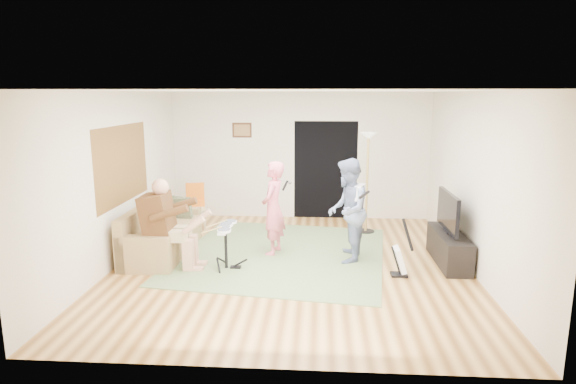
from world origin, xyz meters
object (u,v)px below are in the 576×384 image
at_px(torchiere_lamp, 368,165).
at_px(tv_cabinet, 449,248).
at_px(television, 448,211).
at_px(guitar_spare, 400,260).
at_px(singer, 273,208).
at_px(guitarist, 347,211).
at_px(sofa, 158,238).
at_px(dining_chair, 197,213).
at_px(drum_kit, 226,249).

height_order(torchiere_lamp, tv_cabinet, torchiere_lamp).
bearing_deg(television, guitar_spare, -142.78).
height_order(singer, guitarist, guitarist).
xyz_separation_m(sofa, torchiere_lamp, (3.63, 1.52, 1.06)).
distance_m(guitar_spare, dining_chair, 4.37).
distance_m(drum_kit, torchiere_lamp, 3.35).
height_order(sofa, tv_cabinet, sofa).
bearing_deg(tv_cabinet, sofa, 178.14).
xyz_separation_m(singer, guitar_spare, (1.98, -0.89, -0.54)).
height_order(sofa, drum_kit, sofa).
xyz_separation_m(drum_kit, television, (3.45, 0.49, 0.54)).
height_order(sofa, dining_chair, dining_chair).
bearing_deg(drum_kit, guitarist, 15.25).
relative_size(sofa, tv_cabinet, 1.45).
distance_m(guitar_spare, torchiere_lamp, 2.55).
height_order(guitar_spare, tv_cabinet, guitar_spare).
height_order(drum_kit, torchiere_lamp, torchiere_lamp).
bearing_deg(dining_chair, sofa, -115.20).
relative_size(drum_kit, television, 0.65).
bearing_deg(dining_chair, guitarist, -47.01).
height_order(sofa, television, television).
relative_size(singer, television, 1.43).
bearing_deg(guitarist, torchiere_lamp, 171.38).
bearing_deg(drum_kit, dining_chair, 114.81).
bearing_deg(drum_kit, tv_cabinet, 8.03).
relative_size(singer, tv_cabinet, 1.13).
xyz_separation_m(drum_kit, singer, (0.66, 0.77, 0.48)).
bearing_deg(tv_cabinet, guitar_spare, -144.42).
bearing_deg(torchiere_lamp, singer, -140.11).
bearing_deg(dining_chair, tv_cabinet, -37.32).
bearing_deg(dining_chair, torchiere_lamp, -17.51).
xyz_separation_m(guitarist, torchiere_lamp, (0.46, 1.66, 0.50)).
bearing_deg(sofa, drum_kit, -26.74).
distance_m(singer, torchiere_lamp, 2.25).
bearing_deg(tv_cabinet, guitarist, 179.41).
relative_size(drum_kit, tv_cabinet, 0.51).
height_order(sofa, torchiere_lamp, torchiere_lamp).
height_order(sofa, guitarist, guitarist).
relative_size(guitarist, tv_cabinet, 1.19).
bearing_deg(singer, sofa, -74.79).
xyz_separation_m(guitarist, dining_chair, (-2.91, 1.74, -0.51)).
distance_m(sofa, guitarist, 3.22).
xyz_separation_m(sofa, television, (4.74, -0.16, 0.58)).
height_order(guitar_spare, dining_chair, dining_chair).
bearing_deg(singer, drum_kit, -28.90).
xyz_separation_m(dining_chair, tv_cabinet, (4.54, -1.75, -0.07)).
distance_m(guitarist, dining_chair, 3.43).
bearing_deg(torchiere_lamp, tv_cabinet, -55.22).
bearing_deg(singer, television, 96.12).
bearing_deg(torchiere_lamp, dining_chair, 178.71).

